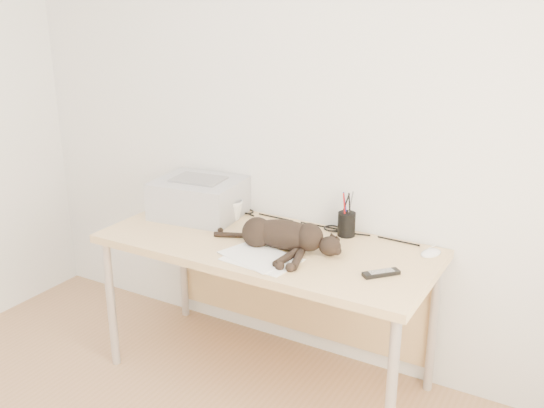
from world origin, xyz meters
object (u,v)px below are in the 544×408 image
Objects in this scene: pen_cup at (347,224)px; desk at (275,261)px; cat at (281,236)px; printer at (199,197)px; mouse at (431,251)px; mug at (233,210)px.

desk is at bearing -148.22° from pen_cup.
cat is at bearing -123.20° from pen_cup.
printer is at bearing 172.68° from desk.
printer is 0.80m from pen_cup.
mouse is (0.42, -0.02, -0.04)m from pen_cup.
pen_cup reaches higher than printer.
printer is 0.63m from cat.
desk is 0.55m from printer.
cat is (0.10, -0.12, 0.20)m from desk.
printer reaches higher than cat.
printer is 0.73× the size of cat.
cat is 2.95× the size of pen_cup.
printer is (-0.50, 0.06, 0.23)m from desk.
mug is 0.51× the size of pen_cup.
pen_cup is at bearing -159.17° from mouse.
mug is 0.61m from pen_cup.
pen_cup is at bearing 31.78° from desk.
pen_cup reaches higher than mug.
mouse is at bearing 3.46° from mug.
pen_cup reaches higher than mouse.
mouse is at bearing 12.58° from desk.
pen_cup is 1.90× the size of mouse.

